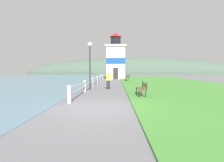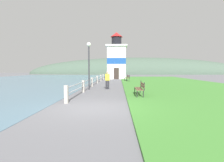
# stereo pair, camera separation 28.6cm
# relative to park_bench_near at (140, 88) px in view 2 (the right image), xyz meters

# --- Properties ---
(ground_plane) EXTENTS (160.00, 160.00, 0.00)m
(ground_plane) POSITION_rel_park_bench_near_xyz_m (-2.52, -3.60, -0.54)
(ground_plane) COLOR slate
(grass_verge) EXTENTS (12.00, 39.39, 0.06)m
(grass_verge) POSITION_rel_park_bench_near_xyz_m (5.08, 9.53, -0.51)
(grass_verge) COLOR #428433
(grass_verge) RESTS_ON ground_plane
(seawall_railing) EXTENTS (0.18, 21.50, 0.91)m
(seawall_railing) POSITION_rel_park_bench_near_xyz_m (-4.02, 8.06, -0.01)
(seawall_railing) COLOR #A8A399
(seawall_railing) RESTS_ON ground_plane
(park_bench_near) EXTENTS (0.51, 1.86, 0.94)m
(park_bench_near) POSITION_rel_park_bench_near_xyz_m (0.00, 0.00, 0.00)
(park_bench_near) COLOR brown
(park_bench_near) RESTS_ON ground_plane
(park_bench_midway) EXTENTS (0.68, 1.87, 0.94)m
(park_bench_midway) POSITION_rel_park_bench_near_xyz_m (-0.10, 14.13, -0.00)
(park_bench_midway) COLOR brown
(park_bench_midway) RESTS_ON ground_plane
(lighthouse) EXTENTS (3.77, 3.77, 8.45)m
(lighthouse) POSITION_rel_park_bench_near_xyz_m (-1.76, 21.04, 3.01)
(lighthouse) COLOR white
(lighthouse) RESTS_ON ground_plane
(person_strolling) EXTENTS (0.41, 0.28, 1.55)m
(person_strolling) POSITION_rel_park_bench_near_xyz_m (-2.36, 3.85, 0.30)
(person_strolling) COLOR #28282D
(person_strolling) RESTS_ON ground_plane
(lamp_post) EXTENTS (0.36, 0.36, 3.96)m
(lamp_post) POSITION_rel_park_bench_near_xyz_m (-3.87, 3.36, 2.20)
(lamp_post) COLOR #333338
(lamp_post) RESTS_ON ground_plane
(distant_hillside) EXTENTS (80.00, 16.00, 12.00)m
(distant_hillside) POSITION_rel_park_bench_near_xyz_m (5.48, 52.66, -0.54)
(distant_hillside) COLOR #475B4C
(distant_hillside) RESTS_ON ground_plane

